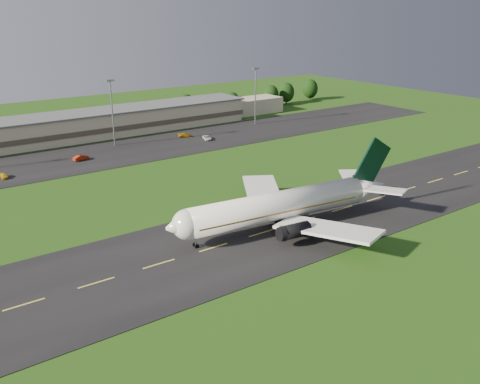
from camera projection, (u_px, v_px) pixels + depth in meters
ground at (262, 233)px, 102.13m from camera, size 360.00×360.00×0.00m
taxiway at (262, 233)px, 102.11m from camera, size 220.00×30.00×0.10m
apron at (110, 154)px, 157.07m from camera, size 260.00×30.00×0.10m
airliner at (282, 206)px, 103.17m from camera, size 51.21×41.89×15.57m
terminal at (98, 124)px, 177.79m from camera, size 145.00×16.00×8.40m
light_mast_centre at (112, 105)px, 161.77m from camera, size 2.40×1.20×20.35m
light_mast_east at (255, 89)px, 192.33m from camera, size 2.40×1.20×20.35m
tree_line at (145, 110)px, 197.03m from camera, size 194.55×9.67×9.46m
service_vehicle_a at (4, 176)px, 134.39m from camera, size 1.69×3.79×1.26m
service_vehicle_b at (81, 158)px, 149.86m from camera, size 4.76×2.47×1.49m
service_vehicle_c at (207, 138)px, 172.96m from camera, size 3.61×5.18×1.31m
service_vehicle_d at (185, 135)px, 176.61m from camera, size 4.69×3.31×1.26m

